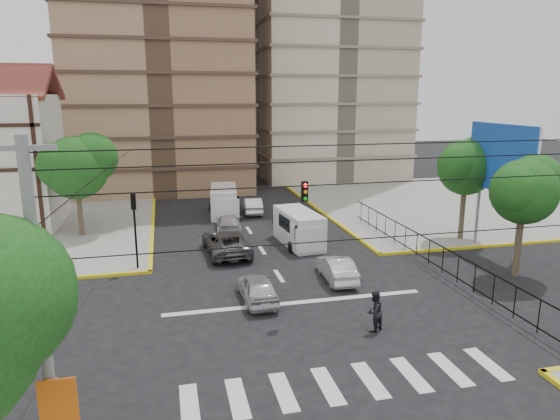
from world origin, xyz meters
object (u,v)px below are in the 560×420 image
object	(u,v)px
van_left_lane	(224,202)
car_white_front_right	(337,268)
van_right_lane	(300,229)
traffic_light_nw	(134,218)
pedestrian_crosswalk	(374,311)
district_sign	(59,412)
car_silver_front_left	(257,288)

from	to	relation	value
van_left_lane	car_white_front_right	distance (m)	16.95
van_right_lane	car_white_front_right	distance (m)	6.73
traffic_light_nw	van_left_lane	bearing A→B (deg)	61.95
van_right_lane	pedestrian_crosswalk	distance (m)	12.88
district_sign	van_left_lane	size ratio (longest dim) A/B	0.58
van_right_lane	van_left_lane	world-z (taller)	van_left_lane
van_right_lane	car_white_front_right	bearing A→B (deg)	-93.47
traffic_light_nw	van_left_lane	xyz separation A→B (m)	(6.58, 12.34, -1.95)
van_left_lane	traffic_light_nw	bearing A→B (deg)	-111.38
van_right_lane	van_left_lane	xyz separation A→B (m)	(-3.92, 9.71, 0.05)
traffic_light_nw	pedestrian_crosswalk	distance (m)	14.68
car_white_front_right	district_sign	bearing A→B (deg)	50.79
van_left_lane	pedestrian_crosswalk	xyz separation A→B (m)	(3.70, -22.59, -0.26)
van_right_lane	district_sign	bearing A→B (deg)	-125.98
district_sign	van_right_lane	bearing A→B (deg)	59.69
car_white_front_right	pedestrian_crosswalk	distance (m)	6.19
car_white_front_right	pedestrian_crosswalk	size ratio (longest dim) A/B	2.20
district_sign	pedestrian_crosswalk	distance (m)	13.25
pedestrian_crosswalk	traffic_light_nw	bearing A→B (deg)	-75.49
traffic_light_nw	car_white_front_right	distance (m)	11.76
traffic_light_nw	district_sign	distance (m)	17.08
van_right_lane	car_silver_front_left	world-z (taller)	van_right_lane
traffic_light_nw	van_right_lane	xyz separation A→B (m)	(10.50, 2.63, -1.99)
district_sign	van_right_lane	xyz separation A→B (m)	(11.50, 19.67, -1.33)
traffic_light_nw	van_left_lane	distance (m)	14.12
van_left_lane	pedestrian_crosswalk	size ratio (longest dim) A/B	3.05
van_right_lane	van_left_lane	size ratio (longest dim) A/B	0.95
traffic_light_nw	pedestrian_crosswalk	bearing A→B (deg)	-44.93
district_sign	van_left_lane	distance (m)	30.37
traffic_light_nw	car_white_front_right	xyz separation A→B (m)	(10.76, -4.08, -2.45)
car_silver_front_left	car_white_front_right	xyz separation A→B (m)	(4.79, 1.83, -0.02)
traffic_light_nw	district_sign	world-z (taller)	traffic_light_nw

